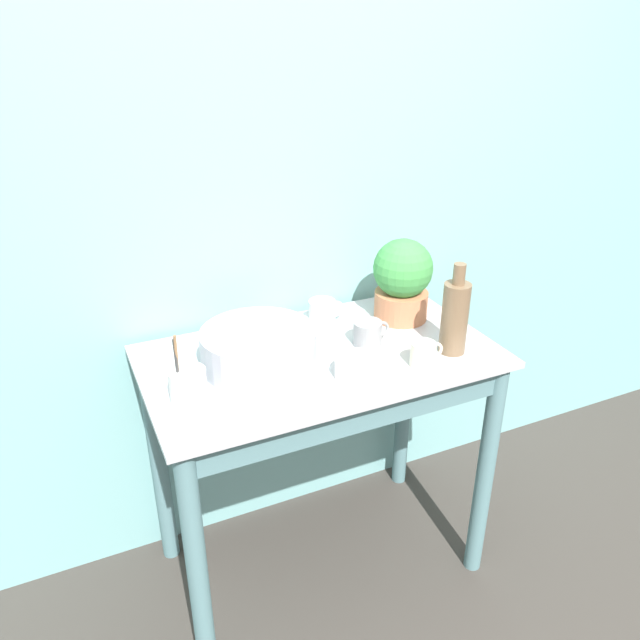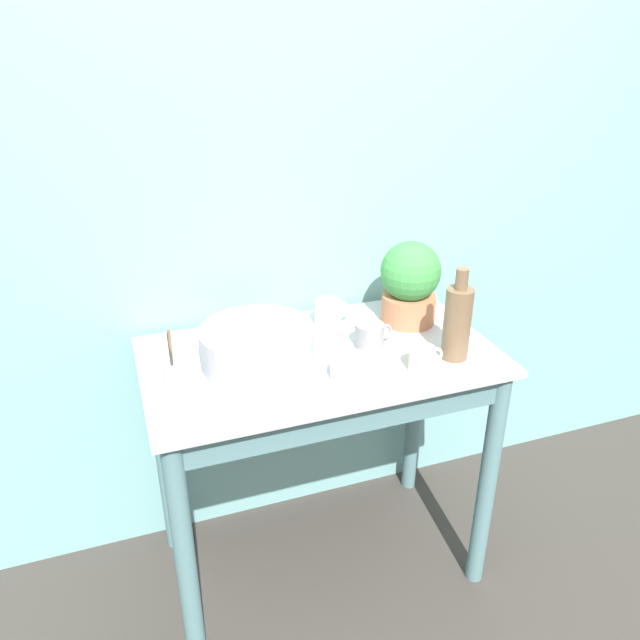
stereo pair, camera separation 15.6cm
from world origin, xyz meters
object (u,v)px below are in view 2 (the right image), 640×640
bowl_wash_large (257,345)px  mug_grey (370,335)px  utensil_cup (182,379)px  potted_plant (410,282)px  bottle_tall (457,322)px  bowl_small_enamel_white (356,370)px  mug_cream (422,359)px  mug_white (328,313)px

bowl_wash_large → mug_grey: (0.37, -0.02, -0.02)m
mug_grey → utensil_cup: (-0.61, -0.09, 0.01)m
potted_plant → utensil_cup: 0.84m
potted_plant → bottle_tall: bearing=-85.5°
potted_plant → bowl_small_enamel_white: (-0.32, -0.30, -0.12)m
bowl_small_enamel_white → utensil_cup: (-0.49, 0.09, 0.02)m
potted_plant → utensil_cup: size_ratio=1.38×
mug_cream → utensil_cup: bearing=171.4°
bowl_small_enamel_white → bowl_wash_large: bearing=142.1°
bottle_tall → potted_plant: bearing=94.5°
potted_plant → mug_white: size_ratio=2.28×
mug_white → mug_cream: 0.42m
bowl_wash_large → utensil_cup: utensil_cup is taller
bowl_small_enamel_white → bottle_tall: bearing=3.1°
mug_cream → bowl_small_enamel_white: bearing=174.3°
mug_grey → mug_white: bearing=110.8°
mug_cream → bottle_tall: bearing=16.4°
potted_plant → mug_grey: bearing=-147.8°
mug_white → mug_grey: size_ratio=1.01×
bottle_tall → mug_grey: bottle_tall is taller
potted_plant → mug_cream: (-0.11, -0.32, -0.11)m
bowl_wash_large → mug_white: bearing=30.1°
potted_plant → bowl_small_enamel_white: bearing=-136.9°
mug_white → bowl_small_enamel_white: bearing=-97.1°
bowl_wash_large → utensil_cup: 0.27m
mug_cream → mug_grey: bearing=114.5°
mug_grey → bowl_small_enamel_white: bearing=-124.5°
mug_white → bowl_small_enamel_white: (-0.04, -0.36, -0.02)m
bottle_tall → utensil_cup: size_ratio=1.42×
mug_white → utensil_cup: (-0.54, -0.28, 0.01)m
bowl_wash_large → mug_grey: bowl_wash_large is taller
mug_white → mug_grey: 0.20m
mug_white → mug_cream: (0.16, -0.38, -0.01)m
bowl_wash_large → utensil_cup: (-0.24, -0.11, -0.01)m
mug_cream → bowl_small_enamel_white: (-0.21, 0.02, -0.01)m
potted_plant → bowl_wash_large: bearing=-169.6°
mug_cream → bowl_small_enamel_white: size_ratio=0.71×
potted_plant → utensil_cup: bearing=-165.4°
potted_plant → bottle_tall: size_ratio=0.97×
mug_white → mug_grey: (0.07, -0.19, -0.00)m
potted_plant → bowl_small_enamel_white: 0.45m
mug_white → mug_grey: mug_white is taller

